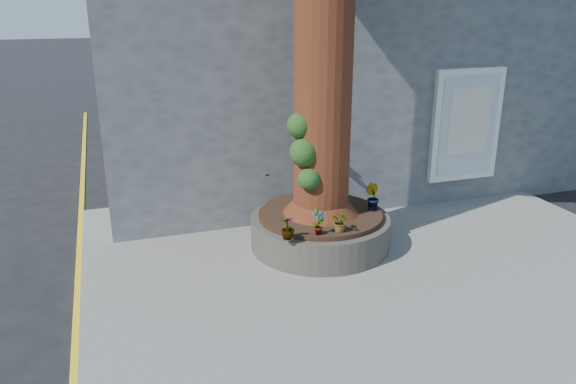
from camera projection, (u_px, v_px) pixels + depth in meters
name	position (u px, v px, depth m)	size (l,w,h in m)	color
ground	(319.00, 321.00, 7.44)	(120.00, 120.00, 0.00)	black
pavement	(385.00, 268.00, 8.77)	(9.00, 8.00, 0.12)	slate
yellow_line	(77.00, 322.00, 7.43)	(0.10, 30.00, 0.01)	yellow
stone_shop	(309.00, 37.00, 13.61)	(10.30, 8.30, 6.30)	#505255
neighbour_shop	(570.00, 37.00, 16.05)	(6.00, 8.00, 6.00)	#505255
planter	(320.00, 229.00, 9.34)	(2.30, 2.30, 0.60)	black
man	(264.00, 177.00, 10.24)	(0.61, 0.40, 1.68)	#131734
woman	(328.00, 170.00, 10.55)	(0.86, 0.67, 1.77)	#9C9B95
shopping_bag	(281.00, 213.00, 10.45)	(0.20, 0.12, 0.28)	white
plant_a	(318.00, 222.00, 8.30)	(0.21, 0.14, 0.40)	gray
plant_b	(372.00, 197.00, 9.27)	(0.25, 0.24, 0.45)	gray
plant_c	(288.00, 228.00, 8.16)	(0.19, 0.19, 0.35)	gray
plant_d	(341.00, 222.00, 8.42)	(0.29, 0.26, 0.32)	gray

